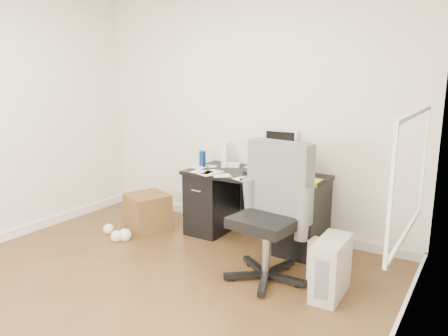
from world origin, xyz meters
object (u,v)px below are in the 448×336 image
Objects in this scene: keyboard at (264,174)px; wicker_basket at (148,212)px; pc_tower at (331,268)px; desk at (255,205)px; office_chair at (267,214)px; lcd_monitor at (280,150)px.

keyboard is 1.46m from wicker_basket.
wicker_basket is at bearing -158.12° from keyboard.
keyboard is 0.92× the size of pc_tower.
office_chair reaches higher than desk.
keyboard is at bearing 142.43° from pc_tower.
lcd_monitor is (0.17, 0.26, 0.58)m from desk.
pc_tower is at bearing -29.41° from keyboard.
office_chair reaches higher than lcd_monitor.
keyboard is at bearing -102.74° from lcd_monitor.
keyboard is 0.37× the size of office_chair.
keyboard is 0.86m from office_chair.
office_chair is at bearing -12.62° from wicker_basket.
office_chair is 2.83× the size of wicker_basket.
lcd_monitor reaches higher than keyboard.
desk is 1.34m from pc_tower.
wicker_basket is at bearing -158.40° from lcd_monitor.
keyboard reaches higher than pc_tower.
office_chair is at bearing -74.75° from lcd_monitor.
office_chair is 2.50× the size of pc_tower.
desk reaches higher than pc_tower.
desk is at bearing 172.07° from keyboard.
lcd_monitor is at bearing 25.48° from wicker_basket.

